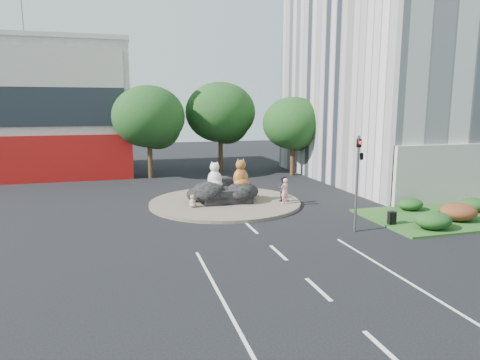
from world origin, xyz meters
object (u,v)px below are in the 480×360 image
object	(u,v)px
kitten_white	(248,196)
cat_tabby	(241,173)
pedestrian_dark	(283,189)
kitten_calico	(193,201)
cat_white	(215,175)
pedestrian_pink	(285,191)
parked_car	(5,175)
litter_bin	(392,218)

from	to	relation	value
kitten_white	cat_tabby	bearing A→B (deg)	81.90
kitten_white	pedestrian_dark	size ratio (longest dim) A/B	0.54
cat_tabby	kitten_calico	bearing A→B (deg)	-177.28
cat_white	kitten_calico	xyz separation A→B (m)	(-1.66, -1.06, -1.40)
pedestrian_pink	parked_car	bearing A→B (deg)	-56.41
pedestrian_pink	parked_car	size ratio (longest dim) A/B	0.41
kitten_white	pedestrian_pink	distance (m)	2.38
cat_white	pedestrian_pink	bearing A→B (deg)	5.40
cat_tabby	parked_car	xyz separation A→B (m)	(-17.13, 13.20, -1.41)
litter_bin	pedestrian_pink	bearing A→B (deg)	123.96
cat_white	pedestrian_pink	distance (m)	4.68
cat_tabby	pedestrian_pink	xyz separation A→B (m)	(2.54, -1.48, -1.05)
cat_white	parked_car	size ratio (longest dim) A/B	0.44
cat_white	litter_bin	xyz separation A→B (m)	(8.20, -7.53, -1.55)
kitten_white	pedestrian_pink	bearing A→B (deg)	-58.19
pedestrian_pink	litter_bin	bearing A→B (deg)	104.29
kitten_white	cat_white	bearing A→B (deg)	121.19
litter_bin	kitten_white	bearing A→B (deg)	132.47
pedestrian_dark	litter_bin	bearing A→B (deg)	144.30
litter_bin	pedestrian_dark	bearing A→B (deg)	120.28
kitten_calico	parked_car	world-z (taller)	parked_car
kitten_white	pedestrian_dark	world-z (taller)	pedestrian_dark
kitten_calico	pedestrian_dark	world-z (taller)	pedestrian_dark
kitten_calico	pedestrian_dark	distance (m)	6.06
cat_white	parked_car	xyz separation A→B (m)	(-15.41, 13.00, -1.33)
cat_tabby	parked_car	distance (m)	21.67
kitten_calico	litter_bin	bearing A→B (deg)	-18.22
cat_tabby	kitten_white	size ratio (longest dim) A/B	2.16
kitten_calico	kitten_white	xyz separation A→B (m)	(3.72, 0.24, 0.05)
cat_white	kitten_calico	world-z (taller)	cat_white
cat_white	pedestrian_dark	bearing A→B (deg)	14.08
pedestrian_dark	kitten_calico	bearing A→B (deg)	24.63
cat_white	pedestrian_pink	xyz separation A→B (m)	(4.26, -1.68, -0.98)
kitten_white	litter_bin	size ratio (longest dim) A/B	1.34
kitten_calico	pedestrian_pink	world-z (taller)	pedestrian_pink
pedestrian_pink	cat_tabby	bearing A→B (deg)	-49.92
cat_tabby	pedestrian_pink	distance (m)	3.12
cat_white	pedestrian_pink	size ratio (longest dim) A/B	1.09
kitten_calico	kitten_white	distance (m)	3.73
cat_tabby	litter_bin	distance (m)	9.92
cat_tabby	litter_bin	bearing A→B (deg)	-60.21
pedestrian_pink	litter_bin	distance (m)	7.08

